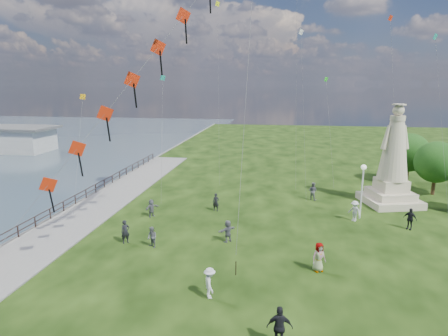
% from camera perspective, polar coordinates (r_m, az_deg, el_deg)
% --- Properties ---
extents(waterfront, '(200.00, 200.00, 1.51)m').
position_cam_1_polar(waterfront, '(34.15, -24.30, -7.98)').
color(waterfront, '#374653').
rests_on(waterfront, ground).
extents(statue, '(5.75, 5.75, 9.56)m').
position_cam_1_polar(statue, '(38.90, 24.33, 0.09)').
color(statue, beige).
rests_on(statue, ground).
extents(lamppost, '(0.44, 0.44, 4.74)m').
position_cam_1_polar(lamppost, '(33.66, 20.38, -1.71)').
color(lamppost, silver).
rests_on(lamppost, ground).
extents(tree_row, '(5.93, 13.87, 5.83)m').
position_cam_1_polar(tree_row, '(45.42, 28.55, 1.05)').
color(tree_row, '#382314').
rests_on(tree_row, ground).
extents(person_0, '(0.75, 0.72, 1.73)m').
position_cam_1_polar(person_0, '(28.39, -14.80, -9.38)').
color(person_0, black).
rests_on(person_0, ground).
extents(person_1, '(0.87, 0.79, 1.52)m').
position_cam_1_polar(person_1, '(27.30, -10.90, -10.32)').
color(person_1, '#595960').
rests_on(person_1, ground).
extents(person_2, '(0.95, 1.25, 1.72)m').
position_cam_1_polar(person_2, '(21.05, -2.19, -17.10)').
color(person_2, silver).
rests_on(person_2, ground).
extents(person_3, '(1.17, 0.64, 1.95)m').
position_cam_1_polar(person_3, '(17.86, 8.49, -22.84)').
color(person_3, black).
rests_on(person_3, ground).
extents(person_4, '(1.06, 0.91, 1.85)m').
position_cam_1_polar(person_4, '(24.33, 14.25, -13.02)').
color(person_4, '#595960').
rests_on(person_4, ground).
extents(person_5, '(1.30, 1.57, 1.57)m').
position_cam_1_polar(person_5, '(33.28, -10.98, -6.02)').
color(person_5, '#595960').
rests_on(person_5, ground).
extents(person_6, '(0.64, 0.45, 1.64)m').
position_cam_1_polar(person_6, '(34.16, -1.25, -5.24)').
color(person_6, black).
rests_on(person_6, ground).
extents(person_7, '(1.02, 0.89, 1.80)m').
position_cam_1_polar(person_7, '(38.38, 13.36, -3.44)').
color(person_7, '#595960').
rests_on(person_7, ground).
extents(person_8, '(1.23, 1.22, 1.77)m').
position_cam_1_polar(person_8, '(33.53, 19.27, -6.21)').
color(person_8, silver).
rests_on(person_8, ground).
extents(person_9, '(1.13, 1.06, 1.76)m').
position_cam_1_polar(person_9, '(33.38, 26.47, -6.94)').
color(person_9, black).
rests_on(person_9, ground).
extents(person_11, '(1.53, 1.58, 1.66)m').
position_cam_1_polar(person_11, '(27.69, 0.58, -9.59)').
color(person_11, '#595960').
rests_on(person_11, ground).
extents(red_kite_train, '(11.89, 9.35, 18.02)m').
position_cam_1_polar(red_kite_train, '(24.06, -14.18, 12.05)').
color(red_kite_train, black).
rests_on(red_kite_train, ground).
extents(small_kites, '(33.43, 17.80, 33.28)m').
position_cam_1_polar(small_kites, '(40.46, 8.49, 16.50)').
color(small_kites, '#178D7E').
rests_on(small_kites, ground).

